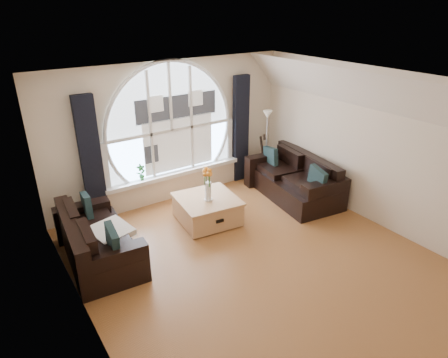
# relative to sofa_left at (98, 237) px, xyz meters

# --- Properties ---
(ground) EXTENTS (5.00, 5.50, 0.01)m
(ground) POSITION_rel_sofa_left_xyz_m (1.98, -1.39, -0.40)
(ground) COLOR brown
(ground) RESTS_ON ground
(ceiling) EXTENTS (5.00, 5.50, 0.01)m
(ceiling) POSITION_rel_sofa_left_xyz_m (1.98, -1.39, 2.30)
(ceiling) COLOR silver
(ceiling) RESTS_ON ground
(wall_back) EXTENTS (5.00, 0.01, 2.70)m
(wall_back) POSITION_rel_sofa_left_xyz_m (1.98, 1.36, 0.95)
(wall_back) COLOR beige
(wall_back) RESTS_ON ground
(wall_left) EXTENTS (0.01, 5.50, 2.70)m
(wall_left) POSITION_rel_sofa_left_xyz_m (-0.52, -1.39, 0.95)
(wall_left) COLOR beige
(wall_left) RESTS_ON ground
(wall_right) EXTENTS (0.01, 5.50, 2.70)m
(wall_right) POSITION_rel_sofa_left_xyz_m (4.48, -1.39, 0.95)
(wall_right) COLOR beige
(wall_right) RESTS_ON ground
(attic_slope) EXTENTS (0.92, 5.50, 0.72)m
(attic_slope) POSITION_rel_sofa_left_xyz_m (4.18, -1.39, 1.95)
(attic_slope) COLOR silver
(attic_slope) RESTS_ON ground
(arched_window) EXTENTS (2.60, 0.06, 2.15)m
(arched_window) POSITION_rel_sofa_left_xyz_m (1.98, 1.33, 1.23)
(arched_window) COLOR silver
(arched_window) RESTS_ON wall_back
(window_sill) EXTENTS (2.90, 0.22, 0.08)m
(window_sill) POSITION_rel_sofa_left_xyz_m (1.98, 1.26, 0.11)
(window_sill) COLOR white
(window_sill) RESTS_ON wall_back
(window_frame) EXTENTS (2.76, 0.08, 2.15)m
(window_frame) POSITION_rel_sofa_left_xyz_m (1.98, 1.30, 1.23)
(window_frame) COLOR white
(window_frame) RESTS_ON wall_back
(neighbor_house) EXTENTS (1.70, 0.02, 1.50)m
(neighbor_house) POSITION_rel_sofa_left_xyz_m (2.13, 1.31, 1.10)
(neighbor_house) COLOR silver
(neighbor_house) RESTS_ON wall_back
(curtain_left) EXTENTS (0.35, 0.12, 2.30)m
(curtain_left) POSITION_rel_sofa_left_xyz_m (0.38, 1.24, 0.75)
(curtain_left) COLOR black
(curtain_left) RESTS_ON ground
(curtain_right) EXTENTS (0.35, 0.12, 2.30)m
(curtain_right) POSITION_rel_sofa_left_xyz_m (3.58, 1.24, 0.75)
(curtain_right) COLOR black
(curtain_right) RESTS_ON ground
(sofa_left) EXTENTS (1.05, 1.87, 0.80)m
(sofa_left) POSITION_rel_sofa_left_xyz_m (0.00, 0.00, 0.00)
(sofa_left) COLOR black
(sofa_left) RESTS_ON ground
(sofa_right) EXTENTS (1.22, 2.04, 0.86)m
(sofa_right) POSITION_rel_sofa_left_xyz_m (3.93, -0.10, 0.00)
(sofa_right) COLOR black
(sofa_right) RESTS_ON ground
(coffee_chest) EXTENTS (1.14, 1.14, 0.50)m
(coffee_chest) POSITION_rel_sofa_left_xyz_m (2.00, 0.07, -0.15)
(coffee_chest) COLOR tan
(coffee_chest) RESTS_ON ground
(throw_blanket) EXTENTS (0.66, 0.66, 0.10)m
(throw_blanket) POSITION_rel_sofa_left_xyz_m (0.18, -0.11, 0.10)
(throw_blanket) COLOR silver
(throw_blanket) RESTS_ON sofa_left
(vase_flowers) EXTENTS (0.24, 0.24, 0.70)m
(vase_flowers) POSITION_rel_sofa_left_xyz_m (1.97, -0.01, 0.45)
(vase_flowers) COLOR white
(vase_flowers) RESTS_ON coffee_chest
(floor_lamp) EXTENTS (0.24, 0.24, 1.60)m
(floor_lamp) POSITION_rel_sofa_left_xyz_m (3.96, 0.82, 0.40)
(floor_lamp) COLOR #B2B2B2
(floor_lamp) RESTS_ON ground
(guitar) EXTENTS (0.40, 0.31, 1.06)m
(guitar) POSITION_rel_sofa_left_xyz_m (3.97, 1.02, 0.13)
(guitar) COLOR brown
(guitar) RESTS_ON ground
(potted_plant) EXTENTS (0.17, 0.12, 0.32)m
(potted_plant) POSITION_rel_sofa_left_xyz_m (1.27, 1.26, 0.31)
(potted_plant) COLOR #1E6023
(potted_plant) RESTS_ON window_sill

